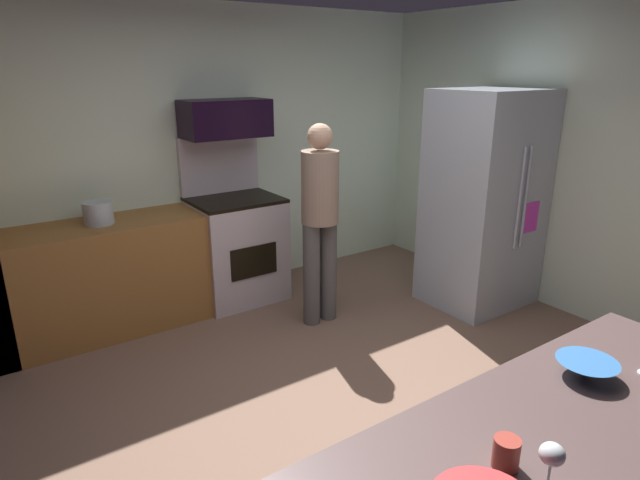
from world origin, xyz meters
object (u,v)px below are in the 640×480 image
Objects in this scene: stock_pot at (98,213)px; microwave at (226,118)px; person_cook at (320,215)px; refrigerator at (484,200)px; oven_range at (236,245)px; mug_coffee at (506,453)px; wine_glass_near at (552,457)px; mixing_bowl_prep at (586,369)px.

microwave is at bearing 3.99° from stock_pot.
person_cook is 7.42× the size of stock_pot.
stock_pot is (-2.92, 1.32, 0.04)m from refrigerator.
mug_coffee is (-0.77, -3.45, 0.44)m from oven_range.
refrigerator is 11.42× the size of wine_glass_near.
wine_glass_near is (-0.76, -3.58, 0.51)m from oven_range.
stock_pot is (-1.15, -0.08, -0.65)m from microwave.
oven_range is 1.13m from microwave.
wine_glass_near reaches higher than mixing_bowl_prep.
refrigerator reaches higher than microwave.
refrigerator reaches higher than mixing_bowl_prep.
oven_range reaches higher than mug_coffee.
mixing_bowl_prep is at bearing 11.13° from mug_coffee.
microwave is 3.48m from mixing_bowl_prep.
refrigerator is at bearing -38.26° from microwave.
person_cook is 1.72m from stock_pot.
refrigerator reaches higher than wine_glass_near.
stock_pot is at bearing 155.70° from refrigerator.
oven_range is 0.89× the size of person_cook.
microwave reaches higher than stock_pot.
wine_glass_near is at bearing -101.62° from microwave.
refrigerator reaches higher than stock_pot.
mug_coffee is (-0.77, -3.54, -0.69)m from microwave.
mug_coffee is at bearing -83.71° from stock_pot.
microwave is 3.32× the size of stock_pot.
mixing_bowl_prep is 0.69m from mug_coffee.
refrigerator is at bearing 41.93° from wine_glass_near.
oven_range is at bearing 112.36° from person_cook.
oven_range is 8.92× the size of wine_glass_near.
microwave reaches higher than mixing_bowl_prep.
microwave reaches higher than person_cook.
microwave is 3.68m from mug_coffee.
wine_glass_near is (-0.76, -3.67, -0.61)m from microwave.
wine_glass_near is (-1.10, -2.74, 0.10)m from person_cook.
oven_range is 6.62× the size of stock_pot.
wine_glass_near is 0.15m from mug_coffee.
person_cook reaches higher than oven_range.
person_cook is at bearing 68.09° from wine_glass_near.
mixing_bowl_prep is 2.40× the size of mug_coffee.
oven_range is 1.24m from stock_pot.
refrigerator reaches higher than person_cook.
person_cook is at bearing 66.86° from mug_coffee.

